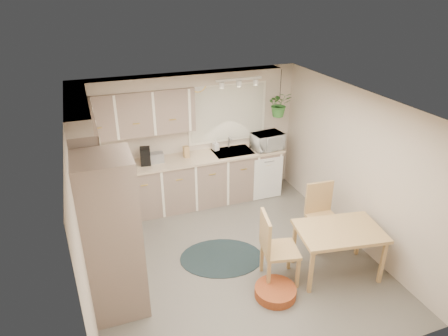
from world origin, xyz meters
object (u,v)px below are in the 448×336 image
(braided_rug, at_px, (221,258))
(pet_bed, at_px, (275,292))
(microwave, at_px, (267,139))
(chair_left, at_px, (280,248))
(dining_table, at_px, (337,251))
(chair_back, at_px, (324,218))

(braided_rug, bearing_deg, pet_bed, -67.84)
(braided_rug, bearing_deg, microwave, 47.25)
(chair_left, height_order, microwave, microwave)
(pet_bed, relative_size, microwave, 1.00)
(chair_left, distance_m, microwave, 2.56)
(braided_rug, height_order, pet_bed, pet_bed)
(braided_rug, bearing_deg, dining_table, -31.00)
(braided_rug, relative_size, microwave, 2.26)
(chair_left, relative_size, microwave, 1.89)
(braided_rug, bearing_deg, chair_left, -49.88)
(chair_back, bearing_deg, dining_table, 77.87)
(dining_table, height_order, chair_back, chair_back)
(pet_bed, bearing_deg, dining_table, 7.84)
(microwave, bearing_deg, chair_left, -118.50)
(pet_bed, bearing_deg, braided_rug, 112.16)
(microwave, bearing_deg, pet_bed, -120.09)
(dining_table, distance_m, chair_back, 0.66)
(pet_bed, xyz_separation_m, microwave, (1.09, 2.60, 1.06))
(chair_back, xyz_separation_m, microwave, (-0.11, 1.84, 0.62))
(chair_back, distance_m, pet_bed, 1.48)
(dining_table, bearing_deg, chair_left, 170.06)
(chair_left, bearing_deg, chair_back, 127.71)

